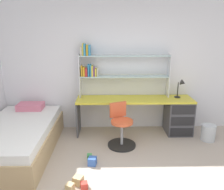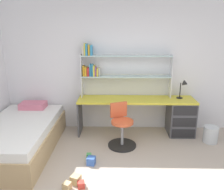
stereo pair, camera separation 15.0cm
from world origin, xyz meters
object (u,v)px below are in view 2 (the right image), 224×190
swivel_chair (122,130)px  bed_platform (19,137)px  toy_block_green_2 (89,156)px  toy_block_natural_4 (67,186)px  desk (167,114)px  toy_block_red_0 (81,185)px  toy_block_natural_5 (76,179)px  toy_block_blue_1 (91,161)px  bookshelf_hutch (113,67)px  desk_lamp (184,86)px  waste_bin (211,134)px

swivel_chair → bed_platform: size_ratio=0.38×
bed_platform → toy_block_green_2: bed_platform is taller
toy_block_natural_4 → desk: bearing=46.2°
desk → toy_block_red_0: desk is taller
toy_block_natural_5 → swivel_chair: bearing=59.4°
desk → toy_block_blue_1: size_ratio=18.56×
toy_block_red_0 → toy_block_green_2: bearing=88.7°
desk → toy_block_natural_4: (-1.69, -1.76, -0.38)m
toy_block_blue_1 → toy_block_natural_5: 0.50m
toy_block_blue_1 → toy_block_natural_4: 0.65m
bookshelf_hutch → swivel_chair: size_ratio=2.29×
toy_block_natural_5 → desk_lamp: bearing=41.4°
toy_block_green_2 → toy_block_blue_1: bearing=-72.2°
toy_block_red_0 → toy_block_natural_4: (-0.18, -0.03, 0.00)m
toy_block_blue_1 → toy_block_natural_4: (-0.26, -0.59, -0.01)m
desk → waste_bin: desk is taller
bookshelf_hutch → waste_bin: size_ratio=5.82×
bookshelf_hutch → toy_block_green_2: 1.79m
toy_block_natural_5 → bookshelf_hutch: bearing=75.0°
swivel_chair → toy_block_red_0: swivel_chair is taller
bookshelf_hutch → toy_block_red_0: (-0.39, -1.89, -1.31)m
bed_platform → toy_block_natural_4: size_ratio=21.47×
bed_platform → toy_block_red_0: bed_platform is taller
toy_block_green_2 → toy_block_natural_4: (-0.20, -0.78, 0.01)m
bookshelf_hutch → toy_block_natural_4: bearing=-106.7°
bed_platform → toy_block_red_0: bearing=-38.6°
swivel_chair → bed_platform: 1.82m
desk → desk_lamp: bearing=5.4°
waste_bin → toy_block_natural_5: 2.68m
toy_block_red_0 → desk: bearing=49.0°
toy_block_red_0 → swivel_chair: bearing=64.7°
desk_lamp → swivel_chair: desk_lamp is taller
desk → desk_lamp: desk_lamp is taller
desk → swivel_chair: (-0.94, -0.53, -0.11)m
bookshelf_hutch → toy_block_natural_4: 2.40m
bookshelf_hutch → toy_block_green_2: size_ratio=22.90×
desk_lamp → bookshelf_hutch: bearing=174.8°
desk → toy_block_green_2: (-1.49, -0.99, -0.39)m
desk → bed_platform: size_ratio=1.12×
bed_platform → toy_block_natural_4: (1.05, -1.02, -0.21)m
bed_platform → waste_bin: bearing=6.2°
desk → toy_block_red_0: (-1.51, -1.73, -0.38)m
bookshelf_hutch → bed_platform: (-1.63, -0.91, -1.10)m
bookshelf_hutch → toy_block_natural_4: bookshelf_hutch is taller
desk_lamp → toy_block_blue_1: bearing=-145.3°
bookshelf_hutch → toy_block_red_0: size_ratio=19.62×
toy_block_blue_1 → toy_block_natural_4: toy_block_blue_1 is taller
toy_block_blue_1 → toy_block_green_2: bearing=107.8°
desk → bed_platform: (-2.74, -0.75, -0.17)m
bed_platform → desk: bearing=15.3°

